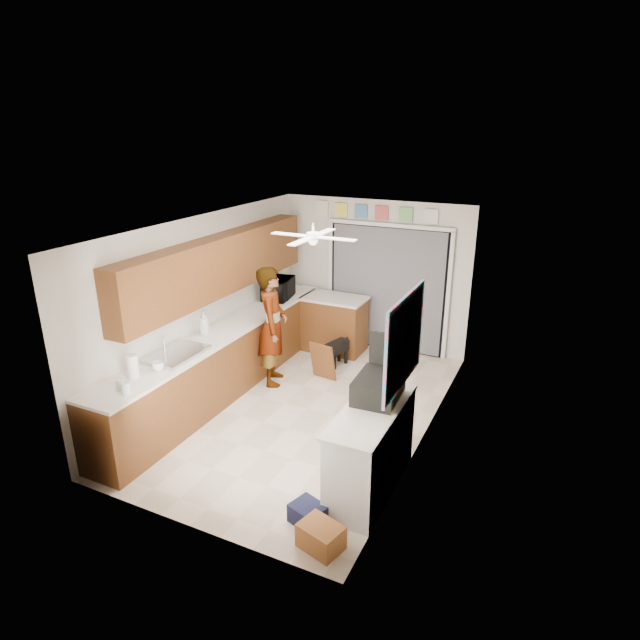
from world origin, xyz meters
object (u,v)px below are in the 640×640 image
(paper_towel_roll, at_px, (132,366))
(cardboard_box, at_px, (321,536))
(microwave, at_px, (278,288))
(man, at_px, (272,326))
(navy_crate, at_px, (308,514))
(soap_bottle, at_px, (204,323))
(suitcase, at_px, (378,388))
(cup, at_px, (158,366))
(dog, at_px, (337,352))

(paper_towel_roll, xyz_separation_m, cardboard_box, (2.59, -0.52, -0.96))
(microwave, xyz_separation_m, man, (0.49, -1.04, -0.22))
(navy_crate, bearing_deg, soap_bottle, 145.02)
(soap_bottle, xyz_separation_m, suitcase, (2.74, -0.69, -0.04))
(cup, bearing_deg, man, 78.62)
(suitcase, xyz_separation_m, navy_crate, (-0.32, -1.00, -0.97))
(cup, xyz_separation_m, suitcase, (2.53, 0.46, 0.07))
(navy_crate, distance_m, man, 3.18)
(cup, bearing_deg, navy_crate, -13.61)
(cardboard_box, bearing_deg, microwave, 124.27)
(cup, distance_m, cardboard_box, 2.72)
(soap_bottle, bearing_deg, cup, -79.94)
(microwave, bearing_deg, cardboard_box, -156.33)
(microwave, distance_m, dog, 1.42)
(dog, bearing_deg, suitcase, -42.27)
(cardboard_box, height_order, dog, dog)
(soap_bottle, bearing_deg, paper_towel_roll, -86.97)
(paper_towel_roll, distance_m, cardboard_box, 2.81)
(microwave, distance_m, cardboard_box, 4.65)
(suitcase, bearing_deg, navy_crate, -110.66)
(soap_bottle, xyz_separation_m, cardboard_box, (2.67, -1.93, -0.99))
(paper_towel_roll, relative_size, suitcase, 0.47)
(soap_bottle, height_order, cardboard_box, soap_bottle)
(microwave, height_order, soap_bottle, soap_bottle)
(cardboard_box, bearing_deg, paper_towel_roll, 168.71)
(paper_towel_roll, relative_size, navy_crate, 0.85)
(suitcase, distance_m, navy_crate, 1.43)
(man, bearing_deg, cardboard_box, -166.94)
(cardboard_box, relative_size, dog, 0.66)
(navy_crate, height_order, man, man)
(navy_crate, bearing_deg, cardboard_box, -43.70)
(suitcase, bearing_deg, microwave, 133.34)
(man, height_order, dog, man)
(paper_towel_roll, bearing_deg, microwave, 89.42)
(suitcase, distance_m, man, 2.61)
(soap_bottle, relative_size, navy_crate, 1.06)
(soap_bottle, height_order, navy_crate, soap_bottle)
(cup, relative_size, paper_towel_roll, 0.49)
(microwave, relative_size, man, 0.34)
(soap_bottle, distance_m, man, 1.01)
(paper_towel_roll, bearing_deg, soap_bottle, 93.03)
(paper_towel_roll, relative_size, man, 0.15)
(paper_towel_roll, xyz_separation_m, dog, (1.14, 3.13, -0.85))
(soap_bottle, distance_m, navy_crate, 3.12)
(microwave, height_order, paper_towel_roll, microwave)
(paper_towel_roll, xyz_separation_m, navy_crate, (2.34, -0.28, -0.98))
(cardboard_box, distance_m, navy_crate, 0.35)
(cardboard_box, bearing_deg, dog, 111.73)
(microwave, distance_m, cup, 2.99)
(microwave, height_order, suitcase, microwave)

